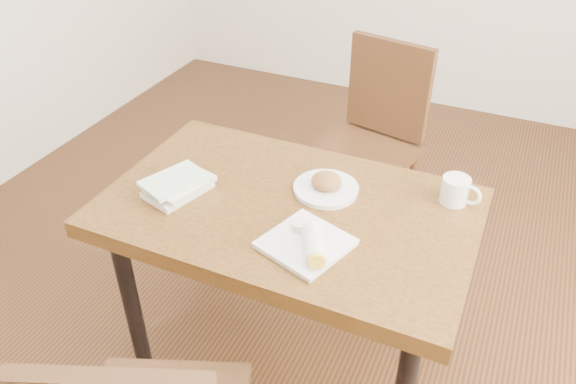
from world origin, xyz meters
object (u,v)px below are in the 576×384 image
at_px(plate_burrito, 308,243).
at_px(table, 288,226).
at_px(coffee_mug, 456,190).
at_px(chair_far, 374,132).
at_px(book_stack, 178,185).
at_px(plate_scone, 326,186).

bearing_deg(plate_burrito, table, 129.19).
relative_size(coffee_mug, plate_burrito, 0.46).
distance_m(chair_far, plate_burrito, 1.14).
xyz_separation_m(coffee_mug, plate_burrito, (-0.34, -0.41, -0.02)).
distance_m(table, book_stack, 0.39).
bearing_deg(book_stack, plate_burrito, -10.19).
relative_size(table, chair_far, 1.24).
bearing_deg(coffee_mug, plate_burrito, -129.72).
relative_size(table, coffee_mug, 9.03).
bearing_deg(plate_scone, table, -125.02).
height_order(plate_burrito, book_stack, plate_burrito).
distance_m(table, plate_scone, 0.18).
bearing_deg(plate_scone, coffee_mug, 16.17).
distance_m(table, coffee_mug, 0.56).
relative_size(plate_burrito, book_stack, 1.15).
bearing_deg(book_stack, plate_scone, 24.76).
bearing_deg(table, plate_burrito, -50.81).
height_order(chair_far, book_stack, chair_far).
xyz_separation_m(plate_scone, book_stack, (-0.44, -0.20, 0.01)).
distance_m(plate_scone, book_stack, 0.49).
height_order(coffee_mug, book_stack, coffee_mug).
height_order(coffee_mug, plate_burrito, coffee_mug).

